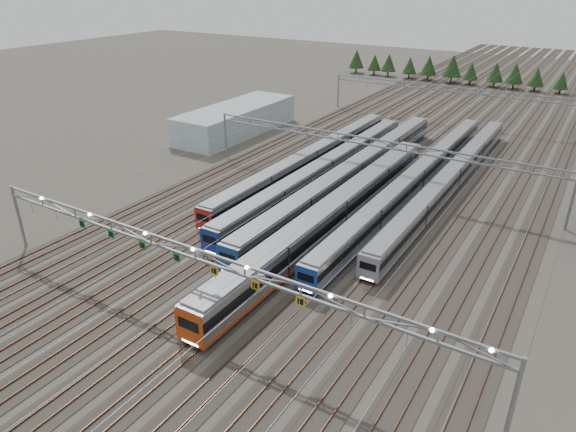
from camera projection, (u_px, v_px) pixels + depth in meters
The scene contains 13 objects.
ground at pixel (201, 319), 49.88m from camera, with size 400.00×400.00×0.00m, color #47423A.
track_bed at pixel (467, 103), 125.99m from camera, with size 54.00×260.00×5.42m.
train_a at pixel (310, 159), 86.16m from camera, with size 2.73×55.35×3.55m.
train_b at pixel (325, 170), 81.52m from camera, with size 2.76×57.13×3.59m.
train_c at pixel (353, 173), 80.03m from camera, with size 2.93×63.77×3.82m.
train_d at pixel (336, 213), 66.39m from camera, with size 3.19×56.51×4.16m.
train_e at pixel (416, 179), 78.37m from camera, with size 2.61×67.59×3.39m.
train_f at pixel (451, 178), 78.75m from camera, with size 2.59×63.37×3.36m.
gantry_near at pixel (194, 256), 46.76m from camera, with size 56.36×0.61×8.08m.
gantry_mid at pixel (371, 148), 77.83m from camera, with size 56.36×0.36×8.00m.
gantry_far at pixel (453, 94), 112.37m from camera, with size 56.36×0.36×8.00m.
west_shed at pixel (236, 120), 106.57m from camera, with size 10.00×30.00×5.57m, color #94A9B1.
treeline at pixel (516, 74), 145.76m from camera, with size 106.40×5.60×7.02m.
Camera 1 is at (28.63, -30.14, 30.54)m, focal length 32.00 mm.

